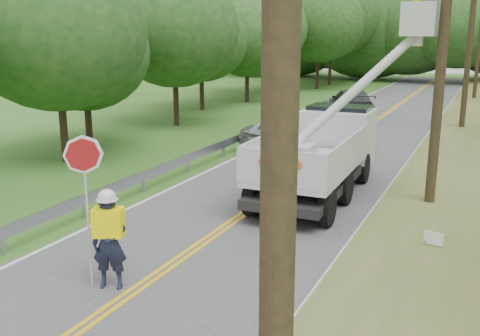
% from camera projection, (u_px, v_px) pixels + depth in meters
% --- Properties ---
extents(ground, '(140.00, 140.00, 0.00)m').
position_uv_depth(ground, '(113.00, 306.00, 10.94)').
color(ground, '#315216').
rests_on(ground, ground).
extents(road, '(7.20, 96.00, 0.03)m').
position_uv_depth(road, '(319.00, 161.00, 23.25)').
color(road, '#454547').
rests_on(road, ground).
extents(guardrail, '(0.18, 48.00, 0.77)m').
position_uv_depth(guardrail, '(243.00, 137.00, 25.56)').
color(guardrail, '#A0A2A9').
rests_on(guardrail, ground).
extents(utility_poles, '(1.60, 43.30, 10.00)m').
position_uv_depth(utility_poles, '(462.00, 34.00, 22.58)').
color(utility_poles, black).
rests_on(utility_poles, ground).
extents(treeline_left, '(11.57, 54.28, 11.37)m').
position_uv_depth(treeline_left, '(254.00, 26.00, 40.70)').
color(treeline_left, '#332319').
rests_on(treeline_left, ground).
extents(treeline_horizon, '(56.12, 14.66, 11.07)m').
position_uv_depth(treeline_horizon, '(442.00, 30.00, 58.96)').
color(treeline_horizon, '#144616').
rests_on(treeline_horizon, ground).
extents(flagger, '(1.17, 0.76, 3.30)m').
position_uv_depth(flagger, '(109.00, 236.00, 11.45)').
color(flagger, '#191E33').
rests_on(flagger, road).
extents(bucket_truck, '(4.75, 7.69, 7.34)m').
position_uv_depth(bucket_truck, '(331.00, 142.00, 18.80)').
color(bucket_truck, black).
rests_on(bucket_truck, road).
extents(suv_silver, '(3.87, 5.84, 1.49)m').
position_uv_depth(suv_silver, '(291.00, 131.00, 25.88)').
color(suv_silver, '#B3B6BA').
rests_on(suv_silver, road).
extents(suv_darkgrey, '(4.41, 6.42, 1.73)m').
position_uv_depth(suv_darkgrey, '(351.00, 103.00, 35.33)').
color(suv_darkgrey, '#3B3E43').
rests_on(suv_darkgrey, road).
extents(stop_sign_permanent, '(0.43, 0.38, 2.60)m').
position_uv_depth(stop_sign_permanent, '(286.00, 95.00, 32.01)').
color(stop_sign_permanent, '#A0A2A9').
rests_on(stop_sign_permanent, ground).
extents(yard_sign, '(0.45, 0.11, 0.66)m').
position_uv_depth(yard_sign, '(433.00, 240.00, 13.18)').
color(yard_sign, white).
rests_on(yard_sign, ground).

